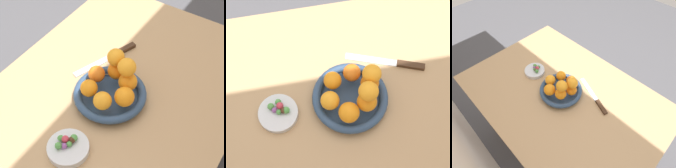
{
  "view_description": "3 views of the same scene",
  "coord_description": "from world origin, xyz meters",
  "views": [
    {
      "loc": [
        0.59,
        0.39,
        1.6
      ],
      "look_at": [
        0.01,
        0.01,
        0.82
      ],
      "focal_mm": 55.0,
      "sensor_mm": 36.0,
      "label": 1
    },
    {
      "loc": [
        0.12,
        0.39,
        1.73
      ],
      "look_at": [
        0.04,
        -0.02,
        0.84
      ],
      "focal_mm": 55.0,
      "sensor_mm": 36.0,
      "label": 2
    },
    {
      "loc": [
        -0.4,
        0.39,
        1.53
      ],
      "look_at": [
        -0.02,
        0.01,
        0.85
      ],
      "focal_mm": 28.0,
      "sensor_mm": 36.0,
      "label": 3
    }
  ],
  "objects": [
    {
      "name": "ground_plane",
      "position": [
        0.0,
        0.0,
        0.0
      ],
      "size": [
        6.0,
        6.0,
        0.0
      ],
      "primitive_type": "plane",
      "color": "#4C4C51"
    },
    {
      "name": "dining_table",
      "position": [
        0.0,
        0.0,
        0.65
      ],
      "size": [
        1.1,
        0.76,
        0.74
      ],
      "color": "tan",
      "rests_on": "ground_plane"
    },
    {
      "name": "fruit_bowl",
      "position": [
        0.01,
        -0.0,
        0.76
      ],
      "size": [
        0.23,
        0.23,
        0.04
      ],
      "color": "navy",
      "rests_on": "dining_table"
    },
    {
      "name": "candy_dish",
      "position": [
        0.23,
        0.01,
        0.75
      ],
      "size": [
        0.12,
        0.12,
        0.02
      ],
      "primitive_type": "cylinder",
      "color": "silver",
      "rests_on": "dining_table"
    },
    {
      "name": "orange_0",
      "position": [
        0.03,
        0.06,
        0.81
      ],
      "size": [
        0.06,
        0.06,
        0.06
      ],
      "primitive_type": "sphere",
      "color": "orange",
      "rests_on": "fruit_bowl"
    },
    {
      "name": "orange_1",
      "position": [
        -0.03,
        0.04,
        0.81
      ],
      "size": [
        0.06,
        0.06,
        0.06
      ],
      "primitive_type": "sphere",
      "color": "orange",
      "rests_on": "fruit_bowl"
    },
    {
      "name": "orange_2",
      "position": [
        -0.05,
        -0.02,
        0.81
      ],
      "size": [
        0.06,
        0.06,
        0.06
      ],
      "primitive_type": "sphere",
      "color": "orange",
      "rests_on": "fruit_bowl"
    },
    {
      "name": "orange_3",
      "position": [
        -0.01,
        -0.06,
        0.81
      ],
      "size": [
        0.05,
        0.05,
        0.05
      ],
      "primitive_type": "sphere",
      "color": "orange",
      "rests_on": "fruit_bowl"
    },
    {
      "name": "orange_4",
      "position": [
        0.06,
        -0.05,
        0.81
      ],
      "size": [
        0.05,
        0.05,
        0.05
      ],
      "primitive_type": "sphere",
      "color": "orange",
      "rests_on": "fruit_bowl"
    },
    {
      "name": "orange_5",
      "position": [
        0.07,
        0.02,
        0.81
      ],
      "size": [
        0.06,
        0.06,
        0.06
      ],
      "primitive_type": "sphere",
      "color": "orange",
      "rests_on": "fruit_bowl"
    },
    {
      "name": "orange_6",
      "position": [
        -0.05,
        -0.02,
        0.86
      ],
      "size": [
        0.06,
        0.06,
        0.06
      ],
      "primitive_type": "sphere",
      "color": "orange",
      "rests_on": "orange_2"
    },
    {
      "name": "orange_7",
      "position": [
        -0.03,
        0.03,
        0.87
      ],
      "size": [
        0.06,
        0.06,
        0.06
      ],
      "primitive_type": "sphere",
      "color": "orange",
      "rests_on": "orange_1"
    },
    {
      "name": "candy_ball_0",
      "position": [
        0.22,
        -0.01,
        0.77
      ],
      "size": [
        0.02,
        0.02,
        0.02
      ],
      "primitive_type": "sphere",
      "color": "#C6384C",
      "rests_on": "candy_dish"
    },
    {
      "name": "candy_ball_1",
      "position": [
        0.23,
        -0.02,
        0.77
      ],
      "size": [
        0.02,
        0.02,
        0.02
      ],
      "primitive_type": "sphere",
      "color": "#4C9947",
      "rests_on": "candy_dish"
    },
    {
      "name": "candy_ball_2",
      "position": [
        0.23,
        0.01,
        0.77
      ],
      "size": [
        0.02,
        0.02,
        0.02
      ],
      "primitive_type": "sphere",
      "color": "#4C9947",
      "rests_on": "candy_dish"
    },
    {
      "name": "candy_ball_3",
      "position": [
        0.21,
        0.01,
        0.77
      ],
      "size": [
        0.02,
        0.02,
        0.02
      ],
      "primitive_type": "sphere",
      "color": "#472819",
      "rests_on": "candy_dish"
    },
    {
      "name": "candy_ball_4",
      "position": [
        0.24,
        -0.0,
        0.77
      ],
      "size": [
        0.02,
        0.02,
        0.02
      ],
      "primitive_type": "sphere",
      "color": "#8C4C99",
      "rests_on": "candy_dish"
    },
    {
      "name": "candy_ball_5",
      "position": [
        0.21,
        0.01,
        0.77
      ],
      "size": [
        0.02,
        0.02,
        0.02
      ],
      "primitive_type": "sphere",
      "color": "#4C9947",
      "rests_on": "candy_dish"
    },
    {
      "name": "candy_ball_6",
      "position": [
        0.25,
        -0.01,
        0.77
      ],
      "size": [
        0.02,
        0.02,
        0.02
      ],
      "primitive_type": "sphere",
      "color": "#4C9947",
      "rests_on": "candy_dish"
    },
    {
      "name": "knife",
      "position": [
        -0.15,
        -0.1,
        0.75
      ],
      "size": [
        0.25,
        0.11,
        0.01
      ],
      "color": "#3F2819",
      "rests_on": "dining_table"
    }
  ]
}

